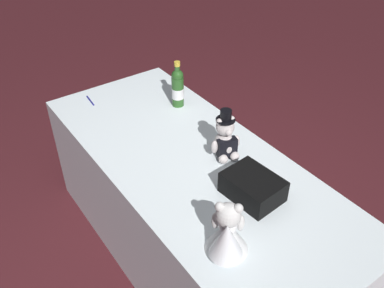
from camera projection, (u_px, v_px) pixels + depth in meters
The scene contains 7 objects.
ground_plane at pixel (192, 252), 2.64m from camera, with size 12.00×12.00×0.00m, color #47191E.
reception_table at pixel (192, 210), 2.42m from camera, with size 2.01×0.84×0.75m, color white.
teddy_bear_groom at pixel (225, 139), 2.16m from camera, with size 0.15×0.16×0.28m.
teddy_bear_bride at pixel (227, 234), 1.65m from camera, with size 0.23×0.23×0.26m.
champagne_bottle at pixel (178, 87), 2.56m from camera, with size 0.08×0.08×0.29m.
signing_pen at pixel (91, 101), 2.66m from camera, with size 0.13×0.02×0.01m.
gift_case_black at pixel (253, 187), 1.94m from camera, with size 0.28×0.22×0.11m.
Camera 1 is at (-1.39, 0.99, 2.13)m, focal length 39.30 mm.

